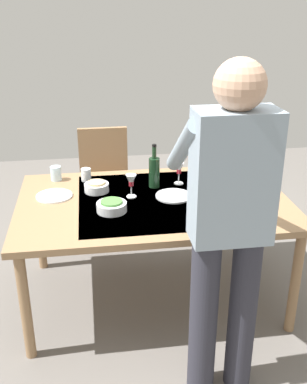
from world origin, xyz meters
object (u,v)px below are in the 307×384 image
Objects in this scene: person_server at (229,220)px; dinner_plate_near at (54,196)px; serving_bowl_pasta at (222,196)px; side_bowl_salad at (112,206)px; wine_bottle at (154,171)px; side_bowl_bread at (97,187)px; water_cup_near_left at (238,180)px; water_cup_near_right at (86,175)px; dinner_plate_far at (174,196)px; wine_glass_left at (179,169)px; dining_table at (154,208)px; chair_near at (105,177)px; water_cup_far_left at (56,173)px; wine_glass_right at (131,182)px.

person_server reaches higher than dinner_plate_near.
serving_bowl_pasta is 1.67× the size of side_bowl_salad.
wine_bottle is 0.39m from side_bowl_bread.
person_server is 5.71× the size of wine_bottle.
water_cup_near_left is at bearing 169.35° from wine_bottle.
water_cup_near_right reaches higher than dinner_plate_far.
wine_glass_left reaches higher than serving_bowl_pasta.
dinner_plate_near is (0.62, -0.13, 0.07)m from dining_table.
water_cup_near_left is 0.61× the size of side_bowl_salad.
side_bowl_bread is at bearing -59.55° from person_server.
side_bowl_bread is 0.70× the size of dinner_plate_far.
dining_table is at bearing 152.89° from side_bowl_bread.
wine_bottle is (-0.31, 0.72, 0.30)m from chair_near.
chair_near is 5.69× the size of side_bowl_bread.
side_bowl_salad is 0.44m from dinner_plate_near.
chair_near is 8.28× the size of water_cup_near_left.
water_cup_near_left is 0.37× the size of serving_bowl_pasta.
side_bowl_bread is at bearing 107.70° from water_cup_near_right.
side_bowl_bread is at bearing 4.01° from wine_bottle.
water_cup_far_left is (0.62, -0.42, 0.11)m from dining_table.
water_cup_near_right is 0.38× the size of dinner_plate_near.
chair_near is at bearing -113.70° from dinner_plate_near.
water_cup_near_left is at bearing -111.32° from person_server.
chair_near is 1.86m from person_server.
water_cup_near_right reaches higher than serving_bowl_pasta.
person_server is 16.96× the size of water_cup_far_left.
wine_glass_left is 0.40m from water_cup_near_left.
water_cup_near_left is at bearing -169.74° from dinner_plate_far.
water_cup_near_left is at bearing 136.08° from chair_near.
wine_bottle is (0.19, -1.01, -0.13)m from person_server.
serving_bowl_pasta is 0.30m from dinner_plate_far.
water_cup_far_left is at bearing -10.03° from water_cup_near_right.
water_cup_far_left is 0.33× the size of serving_bowl_pasta.
dinner_plate_near is at bearing 50.82° from water_cup_near_right.
water_cup_near_right is (0.28, -0.33, -0.06)m from wine_glass_right.
chair_near is at bearing -95.96° from side_bowl_bread.
dinner_plate_near and dinner_plate_far have the same top height.
water_cup_near_right is (0.45, -0.18, -0.07)m from wine_bottle.
side_bowl_salad reaches higher than dining_table.
person_server reaches higher than wine_glass_right.
dinner_plate_near is at bearing -8.28° from dinner_plate_far.
chair_near is at bearing -124.56° from water_cup_far_left.
side_bowl_salad is at bearing 54.53° from wine_glass_right.
wine_bottle is 2.97× the size of water_cup_far_left.
wine_bottle is 1.29× the size of dinner_plate_near.
serving_bowl_pasta reaches higher than dinner_plate_far.
chair_near is 1.09m from side_bowl_salad.
person_server is 1.37m from water_cup_near_right.
wine_glass_left is at bearing -171.48° from wine_bottle.
dining_table is 0.64m from dinner_plate_near.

